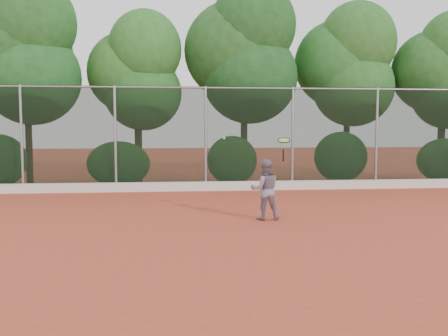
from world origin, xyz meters
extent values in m
plane|color=#B7442B|center=(0.00, 0.00, 0.00)|extent=(80.00, 80.00, 0.00)
cube|color=silver|center=(0.00, 6.82, 0.15)|extent=(24.00, 0.20, 0.30)
imported|color=slate|center=(1.00, 1.45, 0.70)|extent=(0.69, 0.55, 1.41)
cube|color=black|center=(0.00, 7.00, 1.75)|extent=(24.00, 0.01, 3.50)
cylinder|color=gray|center=(0.00, 7.00, 3.45)|extent=(24.00, 0.06, 0.06)
cylinder|color=gray|center=(-6.00, 7.00, 1.75)|extent=(0.09, 0.09, 3.50)
cylinder|color=gray|center=(-3.00, 7.00, 1.75)|extent=(0.09, 0.09, 3.50)
cylinder|color=gray|center=(0.00, 7.00, 1.75)|extent=(0.09, 0.09, 3.50)
cylinder|color=gray|center=(3.00, 7.00, 1.75)|extent=(0.09, 0.09, 3.50)
cylinder|color=gray|center=(6.00, 7.00, 1.75)|extent=(0.09, 0.09, 3.50)
cylinder|color=#422819|center=(-6.30, 8.90, 1.45)|extent=(0.24, 0.24, 2.90)
ellipsoid|color=#296B28|center=(-6.10, 8.80, 3.90)|extent=(3.50, 2.90, 3.40)
ellipsoid|color=#286024|center=(-6.60, 9.10, 4.90)|extent=(3.80, 3.10, 3.70)
ellipsoid|color=#2C6A28|center=(-6.00, 8.70, 5.80)|extent=(3.10, 2.60, 3.20)
cylinder|color=#472A1B|center=(-2.40, 9.30, 1.20)|extent=(0.28, 0.28, 2.40)
ellipsoid|color=#1F571E|center=(-2.20, 9.20, 3.40)|extent=(2.90, 2.40, 2.80)
ellipsoid|color=#275A1F|center=(-2.70, 9.50, 4.20)|extent=(3.20, 2.70, 3.10)
ellipsoid|color=#245B1F|center=(-2.10, 9.00, 5.00)|extent=(2.70, 2.30, 2.90)
cylinder|color=#3B2A17|center=(1.60, 9.00, 1.50)|extent=(0.26, 0.26, 3.00)
ellipsoid|color=#256024|center=(1.80, 8.90, 4.00)|extent=(3.60, 3.00, 3.50)
ellipsoid|color=#2E6727|center=(1.30, 9.20, 5.00)|extent=(3.90, 3.20, 3.80)
ellipsoid|color=#276125|center=(1.90, 8.80, 5.90)|extent=(3.20, 2.70, 3.30)
cylinder|color=#432D19|center=(5.70, 9.20, 1.35)|extent=(0.24, 0.24, 2.70)
ellipsoid|color=#21541C|center=(5.90, 9.10, 3.70)|extent=(3.20, 2.70, 3.10)
ellipsoid|color=#1D551D|center=(5.40, 9.40, 4.60)|extent=(3.50, 2.90, 3.40)
ellipsoid|color=#22531C|center=(6.00, 9.00, 5.40)|extent=(3.00, 2.50, 3.10)
cylinder|color=#442D1A|center=(9.40, 8.80, 1.25)|extent=(0.28, 0.28, 2.50)
ellipsoid|color=#316D29|center=(9.10, 9.00, 4.30)|extent=(3.30, 2.80, 3.20)
ellipsoid|color=#36712B|center=(-3.00, 7.80, 0.85)|extent=(2.20, 1.16, 1.60)
ellipsoid|color=#38762C|center=(1.00, 7.80, 0.95)|extent=(1.80, 1.04, 1.76)
ellipsoid|color=#2F6B29|center=(5.00, 7.80, 1.05)|extent=(2.00, 1.10, 1.84)
ellipsoid|color=#38722B|center=(9.00, 7.80, 0.90)|extent=(2.16, 1.12, 1.64)
cylinder|color=black|center=(1.41, 1.38, 1.49)|extent=(0.06, 0.14, 0.29)
torus|color=black|center=(1.41, 1.32, 1.84)|extent=(0.35, 0.34, 0.13)
cylinder|color=#A3C439|center=(1.41, 1.32, 1.84)|extent=(0.29, 0.28, 0.09)
sphere|color=gold|center=(0.10, 1.98, 1.88)|extent=(0.06, 0.06, 0.06)
camera|label=1|loc=(-1.13, -9.83, 2.16)|focal=40.00mm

